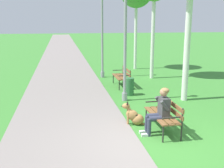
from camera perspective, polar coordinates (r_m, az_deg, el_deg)
ground_plane at (r=6.90m, az=8.57°, el=-12.30°), size 120.00×120.00×0.00m
paved_path at (r=30.02m, az=-10.27°, el=7.24°), size 3.38×60.00×0.04m
park_bench_near at (r=7.57m, az=10.88°, el=-5.89°), size 0.55×1.50×0.85m
park_bench_mid at (r=12.49m, az=2.20°, el=1.82°), size 0.55×1.50×0.85m
person_seated_on_near_bench at (r=7.30m, az=9.87°, el=-5.16°), size 0.74×0.49×1.25m
dog_shepherd at (r=7.97m, az=4.59°, el=-6.64°), size 0.82×0.37×0.71m
lamp_post_near at (r=9.99m, az=2.74°, el=8.94°), size 0.24×0.24×4.31m
lamp_post_mid at (r=14.32m, az=-2.04°, el=10.23°), size 0.24×0.24×4.33m
litter_bin at (r=11.05m, az=3.63°, el=-0.53°), size 0.36×0.36×0.70m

